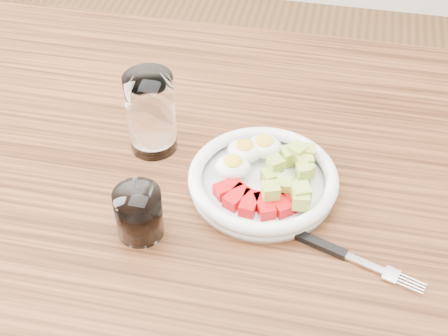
% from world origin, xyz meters
% --- Properties ---
extents(dining_table, '(1.50, 0.90, 0.77)m').
position_xyz_m(dining_table, '(0.00, 0.00, 0.67)').
color(dining_table, brown).
rests_on(dining_table, ground).
extents(bowl, '(0.22, 0.22, 0.05)m').
position_xyz_m(bowl, '(0.05, 0.01, 0.79)').
color(bowl, white).
rests_on(bowl, dining_table).
extents(fork, '(0.20, 0.08, 0.01)m').
position_xyz_m(fork, '(0.16, -0.09, 0.77)').
color(fork, black).
rests_on(fork, dining_table).
extents(water_glass, '(0.07, 0.07, 0.13)m').
position_xyz_m(water_glass, '(-0.13, 0.07, 0.84)').
color(water_glass, white).
rests_on(water_glass, dining_table).
extents(coffee_glass, '(0.06, 0.06, 0.07)m').
position_xyz_m(coffee_glass, '(-0.10, -0.10, 0.81)').
color(coffee_glass, white).
rests_on(coffee_glass, dining_table).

